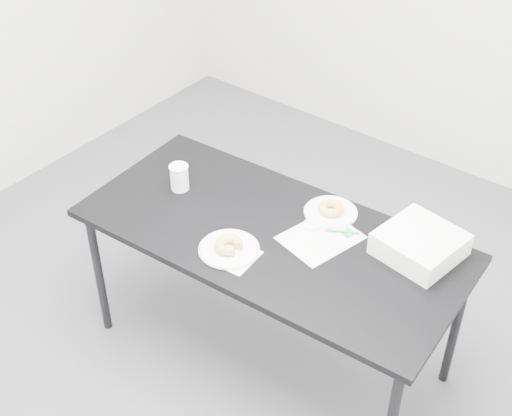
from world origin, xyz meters
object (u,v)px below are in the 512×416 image
Objects in this scene: bakery_box at (420,244)px; table at (271,242)px; pen at (342,232)px; plate_near at (229,249)px; plate_far at (331,212)px; scorecard at (320,238)px; donut_near at (229,245)px; donut_far at (331,208)px; coffee_cup at (179,177)px.

table is at bearing -146.21° from bakery_box.
pen is at bearing 33.55° from table.
plate_near reaches higher than plate_far.
bakery_box is at bearing -15.17° from pen.
plate_far reaches higher than scorecard.
table is 6.73× the size of plate_near.
donut_far is (0.19, 0.47, -0.00)m from donut_near.
donut_near reaches higher than plate_near.
scorecard is at bearing -70.60° from donut_far.
donut_near is (-0.07, -0.20, 0.09)m from table.
scorecard is 0.41m from bakery_box.
donut_near is at bearing -111.62° from table.
scorecard is (0.19, 0.10, 0.06)m from table.
donut_far reaches higher than plate_near.
plate_far is (-0.12, 0.09, -0.00)m from pen.
plate_near reaches higher than table.
pen is (0.24, 0.18, 0.06)m from table.
bakery_box is (0.43, -0.01, 0.03)m from donut_far.
bakery_box is (0.63, 0.46, 0.02)m from donut_near.
bakery_box is at bearing -1.11° from donut_far.
table is 15.32× the size of donut_far.
donut_near is (-0.25, -0.30, 0.03)m from scorecard.
table is at bearing 71.52° from plate_near.
coffee_cup is (-0.76, -0.18, 0.06)m from pen.
pen is 1.31× the size of donut_far.
bakery_box is at bearing -1.11° from plate_far.
donut_near is at bearing 0.00° from plate_near.
table is at bearing -172.51° from pen.
scorecard is 0.10m from pen.
donut_near is at bearing -116.60° from scorecard.
plate_near is 0.50m from coffee_cup.
coffee_cup is (-0.52, -0.00, 0.12)m from table.
coffee_cup is at bearing -158.12° from scorecard.
plate_far is 2.13× the size of donut_far.
coffee_cup reaches higher than scorecard.
bakery_box is at bearing 36.33° from plate_near.
bakery_box reaches higher than plate_far.
bakery_box is (0.37, 0.16, 0.05)m from scorecard.
pen is at bearing -37.12° from plate_far.
pen is (0.06, 0.08, 0.01)m from scorecard.
plate_near is at bearing -23.50° from coffee_cup.
plate_far is (0.19, 0.47, -0.03)m from donut_near.
table is at bearing 71.52° from donut_near.
table is 5.42× the size of scorecard.
pen is 0.15m from donut_far.
plate_far is (-0.06, 0.17, 0.00)m from scorecard.
bakery_box reaches higher than pen.
coffee_cup is at bearing 177.25° from table.
coffee_cup is (-0.45, 0.20, 0.03)m from donut_near.
pen is 1.16× the size of coffee_cup.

